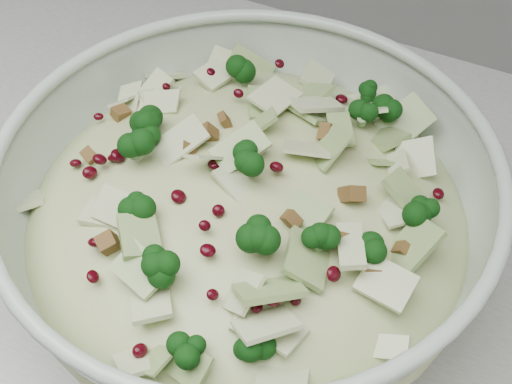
% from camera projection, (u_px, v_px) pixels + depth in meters
% --- Properties ---
extents(mixing_bowl, '(0.47, 0.47, 0.15)m').
position_uv_depth(mixing_bowl, '(247.00, 223.00, 0.54)').
color(mixing_bowl, '#A6B6A6').
rests_on(mixing_bowl, counter).
extents(salad, '(0.43, 0.43, 0.15)m').
position_uv_depth(salad, '(247.00, 203.00, 0.53)').
color(salad, '#C4CF8E').
rests_on(salad, mixing_bowl).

